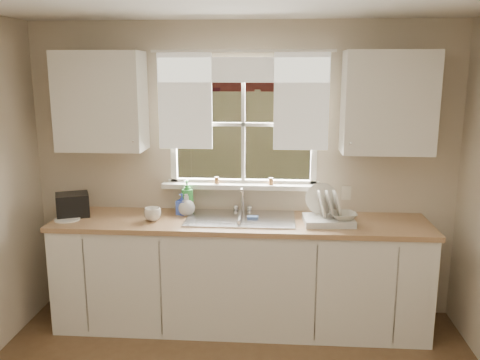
# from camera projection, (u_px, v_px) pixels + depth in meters

# --- Properties ---
(room_walls) EXTENTS (3.62, 4.02, 2.50)m
(room_walls) POSITION_uv_depth(u_px,v_px,m) (212.00, 261.00, 2.34)
(room_walls) COLOR beige
(room_walls) RESTS_ON ground
(window) EXTENTS (1.38, 0.16, 1.06)m
(window) POSITION_uv_depth(u_px,v_px,m) (243.00, 144.00, 4.30)
(window) COLOR white
(window) RESTS_ON room_walls
(curtains) EXTENTS (1.50, 0.03, 0.81)m
(curtains) POSITION_uv_depth(u_px,v_px,m) (243.00, 91.00, 4.15)
(curtains) COLOR white
(curtains) RESTS_ON room_walls
(base_cabinets) EXTENTS (3.00, 0.62, 0.87)m
(base_cabinets) POSITION_uv_depth(u_px,v_px,m) (240.00, 275.00, 4.21)
(base_cabinets) COLOR silver
(base_cabinets) RESTS_ON ground
(countertop) EXTENTS (3.04, 0.65, 0.04)m
(countertop) POSITION_uv_depth(u_px,v_px,m) (240.00, 223.00, 4.11)
(countertop) COLOR #AA7F55
(countertop) RESTS_ON base_cabinets
(upper_cabinet_left) EXTENTS (0.70, 0.33, 0.80)m
(upper_cabinet_left) POSITION_uv_depth(u_px,v_px,m) (101.00, 101.00, 4.13)
(upper_cabinet_left) COLOR silver
(upper_cabinet_left) RESTS_ON room_walls
(upper_cabinet_right) EXTENTS (0.70, 0.33, 0.80)m
(upper_cabinet_right) POSITION_uv_depth(u_px,v_px,m) (388.00, 103.00, 3.96)
(upper_cabinet_right) COLOR silver
(upper_cabinet_right) RESTS_ON room_walls
(wall_outlet) EXTENTS (0.08, 0.01, 0.12)m
(wall_outlet) POSITION_uv_depth(u_px,v_px,m) (346.00, 193.00, 4.30)
(wall_outlet) COLOR beige
(wall_outlet) RESTS_ON room_walls
(sill_jars) EXTENTS (0.50, 0.04, 0.06)m
(sill_jars) POSITION_uv_depth(u_px,v_px,m) (244.00, 181.00, 4.30)
(sill_jars) COLOR brown
(sill_jars) RESTS_ON window
(backyard) EXTENTS (20.00, 10.00, 6.13)m
(backyard) POSITION_uv_depth(u_px,v_px,m) (294.00, 0.00, 10.09)
(backyard) COLOR #335421
(backyard) RESTS_ON ground
(sink) EXTENTS (0.88, 0.52, 0.40)m
(sink) POSITION_uv_depth(u_px,v_px,m) (241.00, 228.00, 4.15)
(sink) COLOR #B7B7BC
(sink) RESTS_ON countertop
(dish_rack) EXTENTS (0.41, 0.32, 0.30)m
(dish_rack) POSITION_uv_depth(u_px,v_px,m) (328.00, 214.00, 4.01)
(dish_rack) COLOR silver
(dish_rack) RESTS_ON countertop
(bowl) EXTENTS (0.25, 0.25, 0.05)m
(bowl) POSITION_uv_depth(u_px,v_px,m) (343.00, 216.00, 3.96)
(bowl) COLOR beige
(bowl) RESTS_ON dish_rack
(soap_bottle_a) EXTENTS (0.14, 0.14, 0.29)m
(soap_bottle_a) POSITION_uv_depth(u_px,v_px,m) (187.00, 197.00, 4.27)
(soap_bottle_a) COLOR green
(soap_bottle_a) RESTS_ON countertop
(soap_bottle_b) EXTENTS (0.10, 0.10, 0.18)m
(soap_bottle_b) POSITION_uv_depth(u_px,v_px,m) (182.00, 204.00, 4.25)
(soap_bottle_b) COLOR blue
(soap_bottle_b) RESTS_ON countertop
(soap_bottle_c) EXTENTS (0.17, 0.17, 0.18)m
(soap_bottle_c) POSITION_uv_depth(u_px,v_px,m) (187.00, 204.00, 4.24)
(soap_bottle_c) COLOR beige
(soap_bottle_c) RESTS_ON countertop
(saucer) EXTENTS (0.20, 0.20, 0.01)m
(saucer) POSITION_uv_depth(u_px,v_px,m) (67.00, 219.00, 4.11)
(saucer) COLOR silver
(saucer) RESTS_ON countertop
(cup) EXTENTS (0.15, 0.15, 0.11)m
(cup) POSITION_uv_depth(u_px,v_px,m) (153.00, 214.00, 4.09)
(cup) COLOR silver
(cup) RESTS_ON countertop
(black_appliance) EXTENTS (0.33, 0.31, 0.19)m
(black_appliance) POSITION_uv_depth(u_px,v_px,m) (73.00, 205.00, 4.21)
(black_appliance) COLOR black
(black_appliance) RESTS_ON countertop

